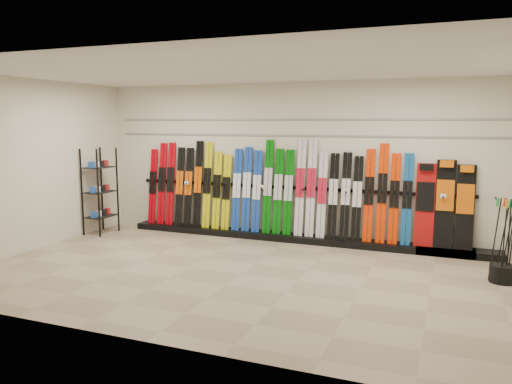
% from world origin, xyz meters
% --- Properties ---
extents(floor, '(8.00, 8.00, 0.00)m').
position_xyz_m(floor, '(0.00, 0.00, 0.00)').
color(floor, gray).
rests_on(floor, ground).
extents(back_wall, '(8.00, 0.00, 8.00)m').
position_xyz_m(back_wall, '(0.00, 2.50, 1.50)').
color(back_wall, beige).
rests_on(back_wall, floor).
extents(left_wall, '(0.00, 5.00, 5.00)m').
position_xyz_m(left_wall, '(-4.00, 0.00, 1.50)').
color(left_wall, beige).
rests_on(left_wall, floor).
extents(ceiling, '(8.00, 8.00, 0.00)m').
position_xyz_m(ceiling, '(0.00, 0.00, 3.00)').
color(ceiling, silver).
rests_on(ceiling, back_wall).
extents(ski_rack_base, '(8.00, 0.40, 0.12)m').
position_xyz_m(ski_rack_base, '(0.22, 2.28, 0.06)').
color(ski_rack_base, black).
rests_on(ski_rack_base, floor).
extents(skis, '(5.37, 0.26, 1.83)m').
position_xyz_m(skis, '(-0.45, 2.34, 0.94)').
color(skis, '#AB000A').
rests_on(skis, ski_rack_base).
extents(snowboards, '(0.95, 0.23, 1.50)m').
position_xyz_m(snowboards, '(2.76, 2.35, 0.84)').
color(snowboards, '#990C0C').
rests_on(snowboards, ski_rack_base).
extents(accessory_rack, '(0.40, 0.60, 1.74)m').
position_xyz_m(accessory_rack, '(-3.75, 1.49, 0.87)').
color(accessory_rack, black).
rests_on(accessory_rack, floor).
extents(pole_bin, '(0.36, 0.36, 0.25)m').
position_xyz_m(pole_bin, '(3.60, 1.01, 0.12)').
color(pole_bin, black).
rests_on(pole_bin, floor).
extents(ski_poles, '(0.34, 0.27, 1.18)m').
position_xyz_m(ski_poles, '(3.62, 1.03, 0.61)').
color(ski_poles, black).
rests_on(ski_poles, pole_bin).
extents(slatwall_rail_0, '(7.60, 0.02, 0.03)m').
position_xyz_m(slatwall_rail_0, '(0.00, 2.48, 2.00)').
color(slatwall_rail_0, gray).
rests_on(slatwall_rail_0, back_wall).
extents(slatwall_rail_1, '(7.60, 0.02, 0.03)m').
position_xyz_m(slatwall_rail_1, '(0.00, 2.48, 2.30)').
color(slatwall_rail_1, gray).
rests_on(slatwall_rail_1, back_wall).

